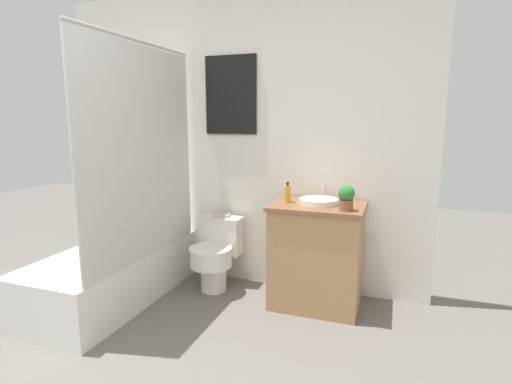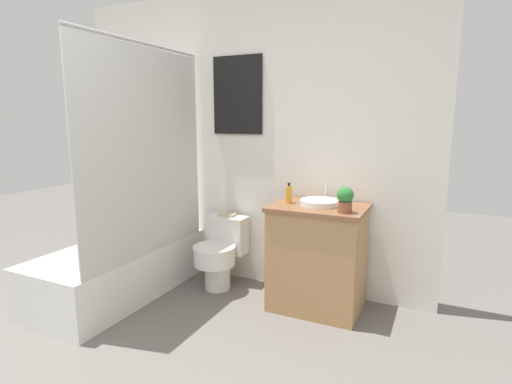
{
  "view_description": "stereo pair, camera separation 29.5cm",
  "coord_description": "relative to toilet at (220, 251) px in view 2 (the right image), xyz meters",
  "views": [
    {
      "loc": [
        1.32,
        -0.94,
        1.43
      ],
      "look_at": [
        0.34,
        1.8,
        0.9
      ],
      "focal_mm": 28.0,
      "sensor_mm": 36.0,
      "label": 1
    },
    {
      "loc": [
        1.59,
        -0.83,
        1.43
      ],
      "look_at": [
        0.34,
        1.8,
        0.9
      ],
      "focal_mm": 28.0,
      "sensor_mm": 36.0,
      "label": 2
    }
  ],
  "objects": [
    {
      "name": "wall_back",
      "position": [
        0.09,
        0.28,
        0.94
      ],
      "size": [
        3.25,
        0.07,
        2.5
      ],
      "color": "white",
      "rests_on": "ground_plane"
    },
    {
      "name": "shower_area",
      "position": [
        -0.67,
        -0.47,
        -0.06
      ],
      "size": [
        0.7,
        1.46,
        1.98
      ],
      "color": "white",
      "rests_on": "ground_plane"
    },
    {
      "name": "toilet",
      "position": [
        0.0,
        0.0,
        0.0
      ],
      "size": [
        0.36,
        0.48,
        0.6
      ],
      "color": "white",
      "rests_on": "ground_plane"
    },
    {
      "name": "vanity",
      "position": [
        0.87,
        -0.02,
        0.09
      ],
      "size": [
        0.69,
        0.52,
        0.8
      ],
      "color": "#AD7F51",
      "rests_on": "ground_plane"
    },
    {
      "name": "sink",
      "position": [
        0.87,
        0.0,
        0.51
      ],
      "size": [
        0.3,
        0.33,
        0.13
      ],
      "color": "white",
      "rests_on": "vanity"
    },
    {
      "name": "soap_bottle",
      "position": [
        0.63,
        -0.02,
        0.55
      ],
      "size": [
        0.05,
        0.05,
        0.16
      ],
      "color": "gold",
      "rests_on": "vanity"
    },
    {
      "name": "potted_plant",
      "position": [
        1.09,
        -0.16,
        0.58
      ],
      "size": [
        0.11,
        0.11,
        0.18
      ],
      "color": "brown",
      "rests_on": "vanity"
    },
    {
      "name": "book_on_tank",
      "position": [
        -0.0,
        0.13,
        0.3
      ],
      "size": [
        0.14,
        0.09,
        0.02
      ],
      "color": "beige",
      "rests_on": "toilet"
    }
  ]
}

